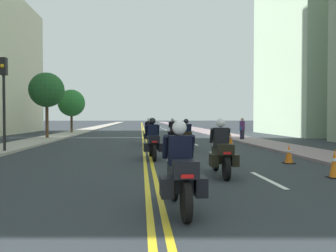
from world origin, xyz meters
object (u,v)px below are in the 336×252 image
at_px(street_tree_1, 47,90).
at_px(traffic_cone_2, 231,139).
at_px(motorcycle_0, 180,174).
at_px(motorcycle_4, 150,133).
at_px(traffic_cone_1, 334,164).
at_px(pedestrian_1, 242,129).
at_px(traffic_cone_0, 289,154).
at_px(motorcycle_5, 173,131).
at_px(traffic_light_near, 4,87).
at_px(motorcycle_6, 150,129).
at_px(motorcycle_1, 221,153).
at_px(motorcycle_3, 186,137).
at_px(street_tree_0, 71,103).
at_px(motorcycle_2, 153,142).

bearing_deg(street_tree_1, traffic_cone_2, -28.86).
relative_size(motorcycle_0, street_tree_1, 0.42).
bearing_deg(motorcycle_0, motorcycle_4, 88.76).
xyz_separation_m(traffic_cone_1, pedestrian_1, (1.90, 14.34, 0.45)).
distance_m(traffic_cone_0, traffic_cone_2, 7.81).
bearing_deg(motorcycle_4, motorcycle_5, 60.49).
bearing_deg(traffic_light_near, motorcycle_6, 59.05).
distance_m(motorcycle_1, motorcycle_3, 7.68).
bearing_deg(motorcycle_5, street_tree_0, 133.37).
distance_m(street_tree_0, street_tree_1, 8.90).
distance_m(traffic_cone_1, street_tree_0, 29.44).
distance_m(motorcycle_6, pedestrian_1, 7.93).
bearing_deg(street_tree_0, motorcycle_5, -48.57).
relative_size(traffic_cone_0, traffic_cone_1, 0.87).
height_order(motorcycle_6, traffic_cone_1, motorcycle_6).
bearing_deg(motorcycle_0, pedestrian_1, 67.52).
bearing_deg(traffic_cone_0, motorcycle_6, 106.02).
height_order(motorcycle_5, street_tree_0, street_tree_0).
relative_size(motorcycle_1, motorcycle_3, 1.07).
bearing_deg(motorcycle_5, traffic_cone_0, -74.94).
relative_size(motorcycle_1, motorcycle_4, 0.98).
height_order(motorcycle_0, motorcycle_4, motorcycle_4).
xyz_separation_m(motorcycle_0, motorcycle_3, (1.65, 11.12, -0.02)).
bearing_deg(traffic_cone_2, motorcycle_5, 120.99).
height_order(motorcycle_3, street_tree_0, street_tree_0).
bearing_deg(traffic_light_near, traffic_cone_0, -20.44).
height_order(traffic_cone_1, traffic_light_near, traffic_light_near).
xyz_separation_m(motorcycle_0, motorcycle_1, (1.59, 3.44, -0.01)).
height_order(motorcycle_3, traffic_light_near, traffic_light_near).
bearing_deg(motorcycle_0, traffic_cone_0, 49.26).
bearing_deg(motorcycle_1, street_tree_1, 122.15).
relative_size(traffic_cone_0, street_tree_0, 0.15).
bearing_deg(motorcycle_6, motorcycle_1, -85.57).
relative_size(motorcycle_4, traffic_cone_0, 3.32).
relative_size(motorcycle_0, traffic_cone_0, 3.07).
bearing_deg(traffic_cone_2, traffic_cone_1, -90.30).
relative_size(motorcycle_0, motorcycle_3, 1.01).
distance_m(motorcycle_1, street_tree_1, 19.79).
relative_size(motorcycle_1, pedestrian_1, 1.38).
bearing_deg(traffic_cone_1, motorcycle_2, 136.83).
bearing_deg(traffic_cone_1, motorcycle_4, 111.42).
bearing_deg(motorcycle_4, street_tree_0, 115.25).
bearing_deg(traffic_light_near, street_tree_0, 92.70).
bearing_deg(motorcycle_1, motorcycle_2, 117.62).
bearing_deg(motorcycle_4, motorcycle_1, -84.44).
height_order(motorcycle_6, traffic_cone_0, motorcycle_6).
height_order(traffic_cone_0, traffic_cone_2, traffic_cone_2).
distance_m(motorcycle_6, traffic_cone_2, 9.45).
bearing_deg(street_tree_0, motorcycle_1, -69.90).
xyz_separation_m(motorcycle_0, pedestrian_1, (6.49, 17.20, 0.18)).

